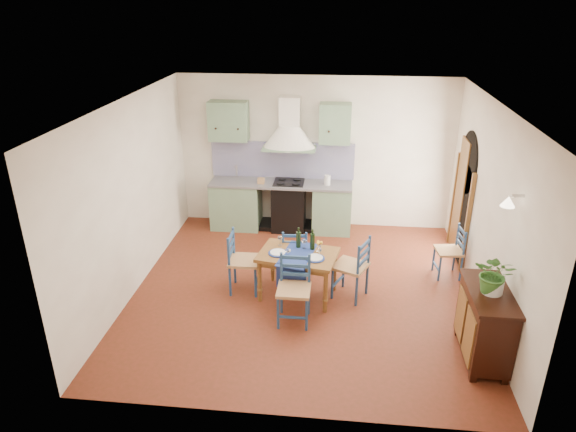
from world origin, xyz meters
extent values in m
plane|color=#4C2310|center=(0.00, 0.00, 0.00)|extent=(5.00, 5.00, 0.00)
cube|color=white|center=(0.00, 2.50, 1.40)|extent=(5.00, 0.04, 2.80)
cube|color=gray|center=(-1.45, 2.19, 0.44)|extent=(0.90, 0.60, 0.88)
cube|color=gray|center=(0.35, 2.19, 0.44)|extent=(0.70, 0.60, 0.88)
cube|color=black|center=(-0.45, 2.19, 0.44)|extent=(0.60, 0.58, 0.88)
cube|color=gray|center=(-0.60, 2.19, 0.90)|extent=(2.60, 0.64, 0.04)
cube|color=silver|center=(-1.45, 2.19, 0.90)|extent=(0.45, 0.40, 0.03)
cylinder|color=silver|center=(-1.45, 2.37, 1.05)|extent=(0.02, 0.02, 0.26)
cube|color=black|center=(-0.45, 2.19, 0.93)|extent=(0.55, 0.48, 0.02)
cube|color=black|center=(-0.60, 2.24, 0.04)|extent=(2.60, 0.50, 0.08)
cube|color=#0C0957|center=(-0.60, 2.46, 1.26)|extent=(2.65, 0.05, 0.68)
cube|color=gray|center=(-1.55, 2.32, 2.00)|extent=(0.70, 0.34, 0.70)
cube|color=gray|center=(0.35, 2.32, 2.00)|extent=(0.55, 0.34, 0.70)
cone|color=silver|center=(-0.45, 2.25, 1.75)|extent=(0.96, 0.96, 0.40)
cube|color=silver|center=(-0.45, 2.34, 2.20)|extent=(0.36, 0.30, 0.50)
cube|color=white|center=(2.50, 0.00, 1.40)|extent=(0.04, 5.00, 2.80)
cube|color=black|center=(2.48, 1.40, 0.82)|extent=(0.03, 1.00, 1.65)
cylinder|color=black|center=(2.48, 1.40, 1.65)|extent=(0.03, 1.00, 1.00)
cube|color=brown|center=(2.46, 0.86, 0.82)|extent=(0.06, 0.06, 1.65)
cube|color=brown|center=(2.46, 1.94, 0.82)|extent=(0.06, 0.06, 1.65)
cube|color=brown|center=(2.47, 1.62, 0.98)|extent=(0.04, 0.55, 1.96)
cylinder|color=silver|center=(2.44, -1.09, 2.05)|extent=(0.15, 0.04, 0.04)
cone|color=#FFEDC6|center=(2.34, -1.09, 1.98)|extent=(0.16, 0.16, 0.12)
cube|color=white|center=(-2.50, 0.00, 1.40)|extent=(0.04, 5.00, 2.80)
cube|color=white|center=(0.00, 0.00, 2.80)|extent=(5.00, 5.00, 0.01)
cube|color=brown|center=(-0.08, -0.13, 0.67)|extent=(1.21, 0.92, 0.05)
cube|color=brown|center=(-0.08, -0.13, 0.60)|extent=(1.08, 0.79, 0.08)
cylinder|color=brown|center=(-0.61, -0.34, 0.32)|extent=(0.06, 0.06, 0.64)
cylinder|color=brown|center=(-0.49, 0.25, 0.32)|extent=(0.06, 0.06, 0.64)
cylinder|color=brown|center=(0.34, -0.52, 0.32)|extent=(0.06, 0.06, 0.64)
cylinder|color=brown|center=(0.45, 0.07, 0.32)|extent=(0.06, 0.06, 0.64)
cube|color=navy|center=(-0.08, -0.18, 0.69)|extent=(0.55, 0.88, 0.01)
cube|color=navy|center=(-0.15, -0.50, 0.51)|extent=(0.40, 0.09, 0.38)
cylinder|color=navy|center=(-0.36, -0.17, 0.71)|extent=(0.27, 0.27, 0.01)
cylinder|color=silver|center=(-0.36, -0.17, 0.72)|extent=(0.22, 0.22, 0.01)
cylinder|color=navy|center=(0.17, -0.27, 0.71)|extent=(0.27, 0.27, 0.01)
cylinder|color=silver|center=(0.17, -0.27, 0.72)|extent=(0.22, 0.22, 0.01)
cylinder|color=black|center=(-0.09, 0.05, 0.85)|extent=(0.07, 0.07, 0.32)
cylinder|color=black|center=(0.12, 0.01, 0.85)|extent=(0.07, 0.07, 0.32)
cylinder|color=white|center=(0.22, -0.05, 0.75)|extent=(0.05, 0.05, 0.10)
sphere|color=gold|center=(0.22, -0.05, 0.84)|extent=(0.10, 0.10, 0.10)
cylinder|color=navy|center=(-0.26, -0.98, 0.24)|extent=(0.04, 0.04, 0.48)
cylinder|color=navy|center=(-0.26, -0.60, 0.47)|extent=(0.04, 0.04, 0.94)
cylinder|color=navy|center=(0.12, -0.98, 0.24)|extent=(0.04, 0.04, 0.48)
cylinder|color=navy|center=(0.12, -0.61, 0.47)|extent=(0.04, 0.04, 0.94)
cube|color=tan|center=(-0.07, -0.79, 0.50)|extent=(0.44, 0.44, 0.04)
cube|color=navy|center=(-0.07, -0.60, 0.63)|extent=(0.40, 0.03, 0.05)
cube|color=navy|center=(-0.07, -0.60, 0.75)|extent=(0.40, 0.03, 0.05)
cube|color=navy|center=(-0.07, -0.60, 0.88)|extent=(0.40, 0.03, 0.05)
cube|color=navy|center=(-0.07, -0.98, 0.19)|extent=(0.38, 0.03, 0.03)
cylinder|color=navy|center=(-0.01, 0.56, 0.22)|extent=(0.03, 0.03, 0.44)
cylinder|color=navy|center=(0.01, 0.22, 0.43)|extent=(0.03, 0.03, 0.86)
cylinder|color=navy|center=(-0.35, 0.54, 0.22)|extent=(0.03, 0.03, 0.44)
cylinder|color=navy|center=(-0.33, 0.19, 0.43)|extent=(0.03, 0.03, 0.86)
cube|color=tan|center=(-0.17, 0.38, 0.45)|extent=(0.43, 0.43, 0.04)
cube|color=navy|center=(-0.16, 0.20, 0.57)|extent=(0.36, 0.05, 0.04)
cube|color=navy|center=(-0.16, 0.20, 0.69)|extent=(0.36, 0.05, 0.04)
cube|color=navy|center=(-0.16, 0.20, 0.80)|extent=(0.36, 0.05, 0.04)
cube|color=navy|center=(-0.18, 0.55, 0.17)|extent=(0.35, 0.05, 0.02)
cylinder|color=navy|center=(-0.68, -0.25, 0.24)|extent=(0.04, 0.04, 0.48)
cylinder|color=navy|center=(-1.06, -0.26, 0.47)|extent=(0.04, 0.04, 0.94)
cylinder|color=navy|center=(-0.69, 0.12, 0.24)|extent=(0.04, 0.04, 0.48)
cylinder|color=navy|center=(-1.06, 0.12, 0.47)|extent=(0.04, 0.04, 0.94)
cube|color=tan|center=(-0.87, -0.07, 0.50)|extent=(0.44, 0.44, 0.04)
cube|color=navy|center=(-1.06, -0.07, 0.63)|extent=(0.03, 0.40, 0.05)
cube|color=navy|center=(-1.06, -0.07, 0.75)|extent=(0.03, 0.40, 0.05)
cube|color=navy|center=(-1.06, -0.07, 0.88)|extent=(0.03, 0.40, 0.05)
cube|color=navy|center=(-0.68, -0.06, 0.19)|extent=(0.04, 0.38, 0.03)
cylinder|color=navy|center=(0.59, 0.18, 0.24)|extent=(0.04, 0.04, 0.49)
cylinder|color=navy|center=(0.93, 0.02, 0.47)|extent=(0.04, 0.04, 0.95)
cylinder|color=navy|center=(0.43, -0.17, 0.24)|extent=(0.04, 0.04, 0.49)
cylinder|color=navy|center=(0.77, -0.33, 0.47)|extent=(0.04, 0.04, 0.95)
cube|color=tan|center=(0.68, -0.07, 0.50)|extent=(0.59, 0.59, 0.04)
cube|color=navy|center=(0.85, -0.15, 0.63)|extent=(0.19, 0.38, 0.05)
cube|color=navy|center=(0.85, -0.15, 0.76)|extent=(0.19, 0.38, 0.05)
cube|color=navy|center=(0.85, -0.15, 0.89)|extent=(0.19, 0.38, 0.05)
cube|color=navy|center=(0.51, 0.01, 0.19)|extent=(0.19, 0.36, 0.03)
cylinder|color=navy|center=(2.02, 0.83, 0.21)|extent=(0.03, 0.03, 0.42)
cylinder|color=navy|center=(2.34, 0.88, 0.41)|extent=(0.03, 0.03, 0.83)
cylinder|color=navy|center=(2.06, 0.51, 0.21)|extent=(0.03, 0.03, 0.42)
cylinder|color=navy|center=(2.38, 0.55, 0.41)|extent=(0.03, 0.03, 0.83)
cube|color=tan|center=(2.20, 0.69, 0.44)|extent=(0.43, 0.43, 0.04)
cube|color=navy|center=(2.36, 0.71, 0.55)|extent=(0.07, 0.35, 0.04)
cube|color=navy|center=(2.36, 0.71, 0.66)|extent=(0.07, 0.35, 0.04)
cube|color=navy|center=(2.36, 0.71, 0.77)|extent=(0.07, 0.35, 0.04)
cube|color=navy|center=(2.04, 0.67, 0.17)|extent=(0.07, 0.33, 0.02)
cube|color=black|center=(2.27, -1.29, 0.49)|extent=(0.45, 1.00, 0.82)
cube|color=black|center=(2.27, -1.29, 0.92)|extent=(0.50, 1.05, 0.04)
cube|color=brown|center=(2.04, -1.52, 0.45)|extent=(0.02, 0.38, 0.63)
cube|color=brown|center=(2.04, -1.06, 0.45)|extent=(0.02, 0.38, 0.63)
cube|color=black|center=(2.09, -1.73, 0.04)|extent=(0.08, 0.08, 0.08)
cube|color=black|center=(2.09, -0.85, 0.04)|extent=(0.08, 0.08, 0.08)
cube|color=black|center=(2.44, -1.73, 0.04)|extent=(0.08, 0.08, 0.08)
cube|color=black|center=(2.44, -0.85, 0.04)|extent=(0.08, 0.08, 0.08)
imported|color=#346928|center=(2.27, -1.31, 1.18)|extent=(0.54, 0.51, 0.48)
camera|label=1|loc=(0.47, -6.60, 4.10)|focal=32.00mm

